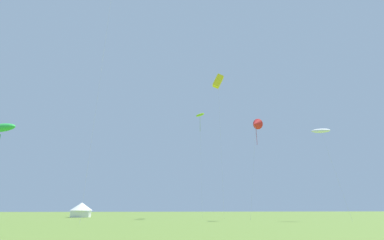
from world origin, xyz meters
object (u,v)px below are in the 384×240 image
object	(u,v)px
kite_yellow_box	(218,81)
kite_red_delta	(256,124)
kite_lime_parafoil	(200,115)
kite_white_parafoil	(321,131)
festival_tent_right	(81,209)
kite_green_parafoil	(1,128)

from	to	relation	value
kite_yellow_box	kite_red_delta	xyz separation A→B (m)	(3.16, -9.35, -11.00)
kite_lime_parafoil	kite_red_delta	bearing A→B (deg)	-70.65
kite_white_parafoil	kite_red_delta	bearing A→B (deg)	160.33
kite_red_delta	festival_tent_right	xyz separation A→B (m)	(-28.20, 24.08, -12.59)
kite_white_parafoil	festival_tent_right	distance (m)	47.32
kite_lime_parafoil	kite_green_parafoil	world-z (taller)	kite_lime_parafoil
kite_white_parafoil	festival_tent_right	xyz separation A→B (m)	(-37.05, 27.24, -11.15)
kite_lime_parafoil	kite_green_parafoil	distance (m)	39.93
kite_red_delta	kite_white_parafoil	bearing A→B (deg)	-19.67
kite_yellow_box	festival_tent_right	bearing A→B (deg)	149.54
kite_lime_parafoil	festival_tent_right	distance (m)	30.58
kite_yellow_box	kite_lime_parafoil	distance (m)	8.29
kite_red_delta	kite_lime_parafoil	bearing A→B (deg)	109.35
kite_yellow_box	kite_white_parafoil	xyz separation A→B (m)	(12.01, -12.52, -12.45)
kite_yellow_box	kite_green_parafoil	xyz separation A→B (m)	(-26.56, -23.31, -16.79)
kite_red_delta	festival_tent_right	distance (m)	39.16
kite_yellow_box	kite_red_delta	distance (m)	14.78
kite_green_parafoil	kite_yellow_box	bearing A→B (deg)	41.27
kite_lime_parafoil	kite_green_parafoil	size ratio (longest dim) A/B	2.32
kite_yellow_box	kite_lime_parafoil	bearing A→B (deg)	110.37
kite_red_delta	kite_lime_parafoil	distance (m)	17.46
kite_white_parafoil	kite_yellow_box	bearing A→B (deg)	133.81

